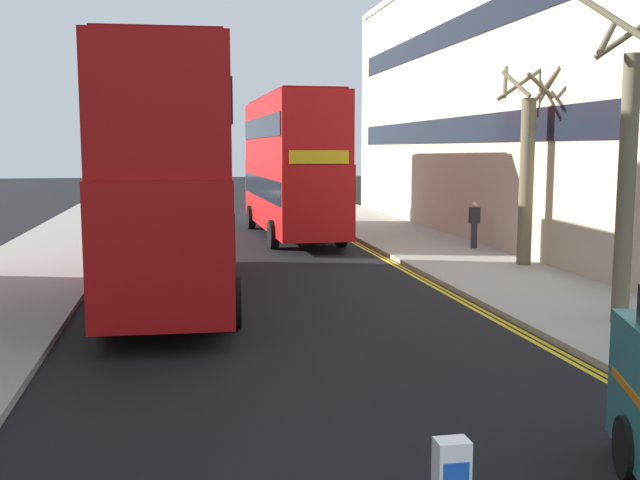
{
  "coord_description": "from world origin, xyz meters",
  "views": [
    {
      "loc": [
        -2.12,
        -2.78,
        3.57
      ],
      "look_at": [
        0.5,
        11.0,
        1.8
      ],
      "focal_mm": 40.7,
      "sensor_mm": 36.0,
      "label": 1
    }
  ],
  "objects": [
    {
      "name": "street_tree_near",
      "position": [
        6.34,
        9.92,
        3.2
      ],
      "size": [
        1.99,
        2.0,
        6.38
      ],
      "color": "#6B6047",
      "rests_on": "sidewalk_right"
    },
    {
      "name": "sidewalk_right",
      "position": [
        6.5,
        16.0,
        0.07
      ],
      "size": [
        4.0,
        80.0,
        0.14
      ],
      "primitive_type": "cube",
      "color": "#9E9991",
      "rests_on": "ground"
    },
    {
      "name": "street_tree_mid",
      "position": [
        7.84,
        17.1,
        2.91
      ],
      "size": [
        2.0,
        1.78,
        6.04
      ],
      "color": "#6B6047",
      "rests_on": "sidewalk_right"
    },
    {
      "name": "pedestrian_far",
      "position": [
        7.79,
        20.72,
        0.99
      ],
      "size": [
        0.34,
        0.22,
        1.62
      ],
      "color": "#2D2D38",
      "rests_on": "sidewalk_right"
    },
    {
      "name": "kerb_line_outer",
      "position": [
        4.4,
        14.0,
        0.0
      ],
      "size": [
        0.1,
        56.0,
        0.01
      ],
      "primitive_type": "cube",
      "color": "yellow",
      "rests_on": "ground"
    },
    {
      "name": "double_decker_bus_away",
      "position": [
        -2.28,
        14.91,
        3.03
      ],
      "size": [
        3.14,
        10.9,
        5.64
      ],
      "color": "#B20F0F",
      "rests_on": "ground"
    },
    {
      "name": "townhouse_terrace_right",
      "position": [
        13.5,
        25.72,
        5.65
      ],
      "size": [
        10.08,
        28.0,
        11.29
      ],
      "color": "beige",
      "rests_on": "ground"
    },
    {
      "name": "double_decker_bus_oncoming",
      "position": [
        2.21,
        26.22,
        3.03
      ],
      "size": [
        3.0,
        10.86,
        5.64
      ],
      "color": "red",
      "rests_on": "ground"
    },
    {
      "name": "sidewalk_left",
      "position": [
        -6.5,
        16.0,
        0.07
      ],
      "size": [
        4.0,
        80.0,
        0.14
      ],
      "primitive_type": "cube",
      "color": "#9E9991",
      "rests_on": "ground"
    },
    {
      "name": "kerb_line_inner",
      "position": [
        4.24,
        14.0,
        0.0
      ],
      "size": [
        0.1,
        56.0,
        0.01
      ],
      "primitive_type": "cube",
      "color": "yellow",
      "rests_on": "ground"
    }
  ]
}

